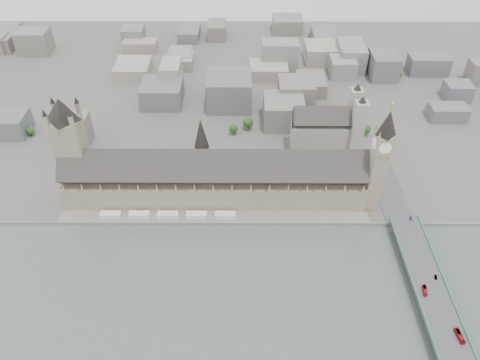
{
  "coord_description": "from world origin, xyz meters",
  "views": [
    {
      "loc": [
        24.11,
        -299.99,
        287.17
      ],
      "look_at": [
        22.73,
        18.43,
        22.55
      ],
      "focal_mm": 35.0,
      "sensor_mm": 36.0,
      "label": 1
    }
  ],
  "objects_px": {
    "elizabeth_tower": "(380,155)",
    "red_bus_south": "(459,336)",
    "car_silver": "(436,277)",
    "car_approach": "(411,219)",
    "victoria_tower": "(71,145)",
    "westminster_abbey": "(328,130)",
    "palace_of_westminster": "(214,179)",
    "red_bus_north": "(425,290)",
    "westminster_bridge": "(429,291)"
  },
  "relations": [
    {
      "from": "red_bus_north",
      "to": "car_silver",
      "type": "bearing_deg",
      "value": 55.73
    },
    {
      "from": "palace_of_westminster",
      "to": "victoria_tower",
      "type": "height_order",
      "value": "victoria_tower"
    },
    {
      "from": "westminster_abbey",
      "to": "car_silver",
      "type": "relative_size",
      "value": 16.11
    },
    {
      "from": "westminster_abbey",
      "to": "car_approach",
      "type": "relative_size",
      "value": 12.52
    },
    {
      "from": "victoria_tower",
      "to": "elizabeth_tower",
      "type": "bearing_deg",
      "value": -3.96
    },
    {
      "from": "elizabeth_tower",
      "to": "red_bus_north",
      "type": "relative_size",
      "value": 10.95
    },
    {
      "from": "red_bus_south",
      "to": "car_approach",
      "type": "bearing_deg",
      "value": 85.51
    },
    {
      "from": "red_bus_south",
      "to": "car_silver",
      "type": "height_order",
      "value": "red_bus_south"
    },
    {
      "from": "elizabeth_tower",
      "to": "red_bus_south",
      "type": "height_order",
      "value": "elizabeth_tower"
    },
    {
      "from": "westminster_bridge",
      "to": "elizabeth_tower",
      "type": "bearing_deg",
      "value": 104.11
    },
    {
      "from": "westminster_bridge",
      "to": "red_bus_south",
      "type": "bearing_deg",
      "value": -81.86
    },
    {
      "from": "palace_of_westminster",
      "to": "westminster_abbey",
      "type": "relative_size",
      "value": 3.9
    },
    {
      "from": "elizabeth_tower",
      "to": "palace_of_westminster",
      "type": "bearing_deg",
      "value": 175.15
    },
    {
      "from": "elizabeth_tower",
      "to": "red_bus_south",
      "type": "distance_m",
      "value": 147.25
    },
    {
      "from": "red_bus_north",
      "to": "victoria_tower",
      "type": "bearing_deg",
      "value": 166.6
    },
    {
      "from": "westminster_bridge",
      "to": "westminster_abbey",
      "type": "bearing_deg",
      "value": 105.64
    },
    {
      "from": "palace_of_westminster",
      "to": "car_silver",
      "type": "bearing_deg",
      "value": -30.55
    },
    {
      "from": "red_bus_north",
      "to": "car_approach",
      "type": "distance_m",
      "value": 75.01
    },
    {
      "from": "westminster_abbey",
      "to": "car_approach",
      "type": "bearing_deg",
      "value": -63.62
    },
    {
      "from": "victoria_tower",
      "to": "car_approach",
      "type": "relative_size",
      "value": 18.42
    },
    {
      "from": "elizabeth_tower",
      "to": "car_silver",
      "type": "xyz_separation_m",
      "value": [
        30.12,
        -87.51,
        -47.14
      ]
    },
    {
      "from": "palace_of_westminster",
      "to": "elizabeth_tower",
      "type": "distance_m",
      "value": 142.94
    },
    {
      "from": "palace_of_westminster",
      "to": "car_silver",
      "type": "xyz_separation_m",
      "value": [
        168.12,
        -99.21,
        -11.76
      ]
    },
    {
      "from": "westminster_bridge",
      "to": "red_bus_south",
      "type": "relative_size",
      "value": 28.09
    },
    {
      "from": "palace_of_westminster",
      "to": "red_bus_north",
      "type": "relative_size",
      "value": 27.0
    },
    {
      "from": "elizabeth_tower",
      "to": "car_silver",
      "type": "height_order",
      "value": "elizabeth_tower"
    },
    {
      "from": "victoria_tower",
      "to": "westminster_abbey",
      "type": "height_order",
      "value": "victoria_tower"
    },
    {
      "from": "victoria_tower",
      "to": "westminster_bridge",
      "type": "distance_m",
      "value": 309.91
    },
    {
      "from": "red_bus_north",
      "to": "elizabeth_tower",
      "type": "bearing_deg",
      "value": 109.83
    },
    {
      "from": "elizabeth_tower",
      "to": "victoria_tower",
      "type": "bearing_deg",
      "value": 176.04
    },
    {
      "from": "westminster_abbey",
      "to": "car_approach",
      "type": "height_order",
      "value": "westminster_abbey"
    },
    {
      "from": "victoria_tower",
      "to": "car_silver",
      "type": "height_order",
      "value": "victoria_tower"
    },
    {
      "from": "victoria_tower",
      "to": "red_bus_south",
      "type": "xyz_separation_m",
      "value": [
        289.87,
        -154.57,
        -43.34
      ]
    },
    {
      "from": "red_bus_north",
      "to": "red_bus_south",
      "type": "bearing_deg",
      "value": -62.43
    },
    {
      "from": "elizabeth_tower",
      "to": "car_approach",
      "type": "relative_size",
      "value": 19.8
    },
    {
      "from": "palace_of_westminster",
      "to": "red_bus_south",
      "type": "bearing_deg",
      "value": -41.45
    },
    {
      "from": "car_silver",
      "to": "car_approach",
      "type": "relative_size",
      "value": 0.78
    },
    {
      "from": "victoria_tower",
      "to": "westminster_bridge",
      "type": "height_order",
      "value": "victoria_tower"
    },
    {
      "from": "elizabeth_tower",
      "to": "westminster_abbey",
      "type": "xyz_separation_m",
      "value": [
        -27.08,
        87.0,
        -33.01
      ]
    },
    {
      "from": "palace_of_westminster",
      "to": "westminster_abbey",
      "type": "bearing_deg",
      "value": 34.17
    },
    {
      "from": "westminster_bridge",
      "to": "red_bus_south",
      "type": "xyz_separation_m",
      "value": [
        5.87,
        -41.07,
        6.74
      ]
    },
    {
      "from": "car_silver",
      "to": "car_approach",
      "type": "distance_m",
      "value": 61.68
    },
    {
      "from": "westminster_bridge",
      "to": "car_silver",
      "type": "height_order",
      "value": "car_silver"
    },
    {
      "from": "red_bus_south",
      "to": "car_approach",
      "type": "distance_m",
      "value": 110.74
    },
    {
      "from": "westminster_bridge",
      "to": "red_bus_north",
      "type": "distance_m",
      "value": 9.92
    },
    {
      "from": "car_silver",
      "to": "victoria_tower",
      "type": "bearing_deg",
      "value": 170.86
    },
    {
      "from": "elizabeth_tower",
      "to": "car_approach",
      "type": "height_order",
      "value": "elizabeth_tower"
    },
    {
      "from": "westminster_abbey",
      "to": "red_bus_south",
      "type": "relative_size",
      "value": 5.88
    },
    {
      "from": "red_bus_north",
      "to": "car_approach",
      "type": "bearing_deg",
      "value": 91.3
    },
    {
      "from": "elizabeth_tower",
      "to": "red_bus_north",
      "type": "xyz_separation_m",
      "value": [
        18.04,
        -100.06,
        -46.47
      ]
    }
  ]
}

